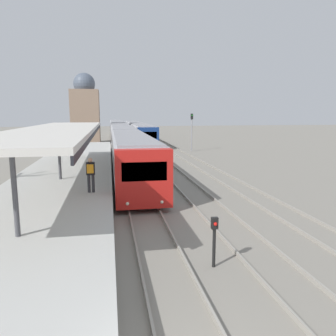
{
  "coord_description": "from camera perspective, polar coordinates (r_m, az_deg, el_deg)",
  "views": [
    {
      "loc": [
        -1.51,
        -3.99,
        4.66
      ],
      "look_at": [
        1.62,
        13.66,
        1.67
      ],
      "focal_mm": 35.0,
      "sensor_mm": 36.0,
      "label": 1
    }
  ],
  "objects": [
    {
      "name": "distant_domed_building",
      "position": [
        52.66,
        -14.2,
        9.62
      ],
      "size": [
        4.23,
        4.23,
        10.74
      ],
      "color": "#89705B",
      "rests_on": "ground_plane"
    },
    {
      "name": "train_far",
      "position": [
        57.65,
        -5.36,
        6.5
      ],
      "size": [
        2.68,
        33.5,
        3.08
      ],
      "color": "navy",
      "rests_on": "ground_plane"
    },
    {
      "name": "platform_canopy",
      "position": [
        19.44,
        -18.5,
        6.3
      ],
      "size": [
        4.0,
        22.53,
        2.92
      ],
      "color": "beige",
      "rests_on": "station_platform"
    },
    {
      "name": "signal_mast_far",
      "position": [
        40.88,
        4.15,
        7.05
      ],
      "size": [
        0.28,
        0.29,
        4.65
      ],
      "color": "gray",
      "rests_on": "ground_plane"
    },
    {
      "name": "person_on_platform",
      "position": [
        15.85,
        -13.33,
        -0.7
      ],
      "size": [
        0.4,
        0.4,
        1.66
      ],
      "color": "#2D2D33",
      "rests_on": "station_platform"
    },
    {
      "name": "train_near",
      "position": [
        48.75,
        -8.33,
        5.95
      ],
      "size": [
        2.7,
        67.91,
        3.16
      ],
      "color": "red",
      "rests_on": "ground_plane"
    },
    {
      "name": "signal_post_near",
      "position": [
        10.22,
        8.07,
        -11.66
      ],
      "size": [
        0.2,
        0.21,
        1.58
      ],
      "color": "black",
      "rests_on": "ground_plane"
    }
  ]
}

